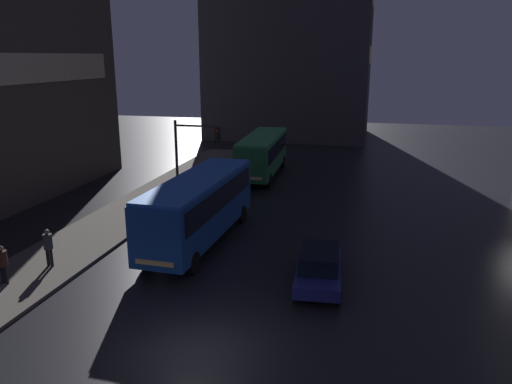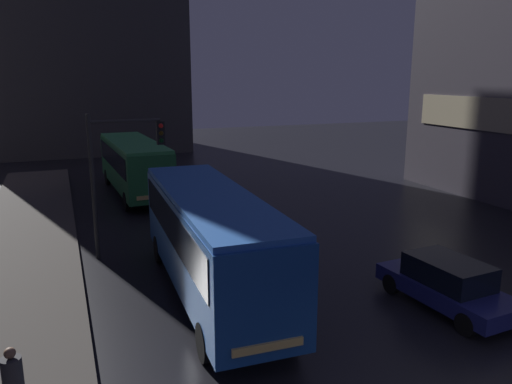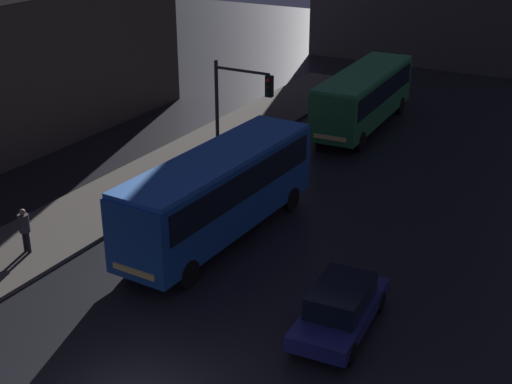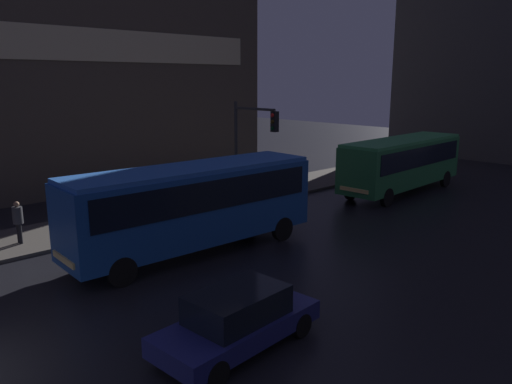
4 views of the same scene
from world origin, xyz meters
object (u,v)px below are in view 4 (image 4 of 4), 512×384
bus_far (402,160)px  bus_near (194,200)px  traffic_light_main (250,141)px  pedestrian_mid (18,218)px  car_taxi (238,319)px

bus_far → bus_near: bearing=88.2°
bus_far → traffic_light_main: bearing=76.9°
bus_near → bus_far: (-0.20, 15.17, -0.12)m
bus_far → traffic_light_main: 10.66m
bus_far → traffic_light_main: traffic_light_main is taller
traffic_light_main → bus_near: bearing=-66.3°
bus_near → pedestrian_mid: bus_near is taller
car_taxi → traffic_light_main: bearing=-48.1°
bus_near → traffic_light_main: bearing=-64.4°
bus_far → car_taxi: size_ratio=2.21×
bus_far → pedestrian_mid: (-5.17, -19.88, -0.80)m
bus_far → pedestrian_mid: bus_far is taller
pedestrian_mid → traffic_light_main: traffic_light_main is taller
bus_near → pedestrian_mid: bearing=43.1°
bus_near → car_taxi: size_ratio=2.24×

